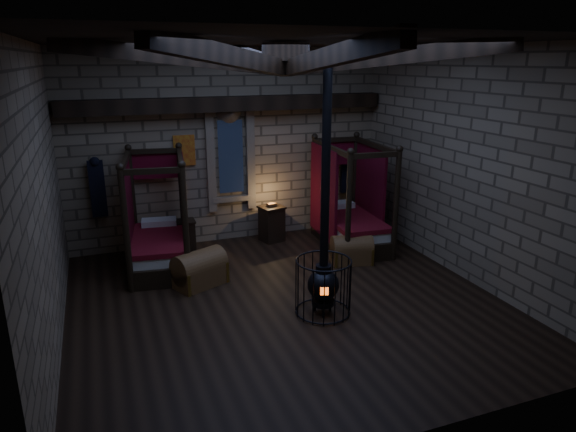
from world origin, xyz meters
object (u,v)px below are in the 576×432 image
object	(u,v)px
bed_left	(159,240)
trunk_left	(200,270)
stove	(323,280)
trunk_right	(352,250)
bed_right	(349,220)

from	to	relation	value
bed_left	trunk_left	size ratio (longest dim) A/B	2.11
bed_left	stove	bearing A→B (deg)	-45.52
trunk_left	trunk_right	xyz separation A→B (m)	(3.08, -0.01, -0.04)
trunk_left	stove	xyz separation A→B (m)	(1.64, -1.79, 0.29)
bed_left	trunk_right	world-z (taller)	bed_left
bed_left	trunk_left	bearing A→B (deg)	-56.77
bed_right	trunk_left	size ratio (longest dim) A/B	2.11
bed_right	trunk_left	world-z (taller)	bed_right
bed_right	bed_left	bearing A→B (deg)	-178.47
trunk_right	stove	xyz separation A→B (m)	(-1.44, -1.77, 0.32)
trunk_right	bed_right	bearing A→B (deg)	78.16
trunk_right	stove	size ratio (longest dim) A/B	0.22
bed_left	trunk_right	distance (m)	3.83
trunk_right	stove	world-z (taller)	stove
bed_right	trunk_left	xyz separation A→B (m)	(-3.53, -0.97, -0.26)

